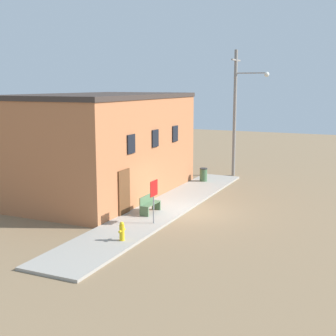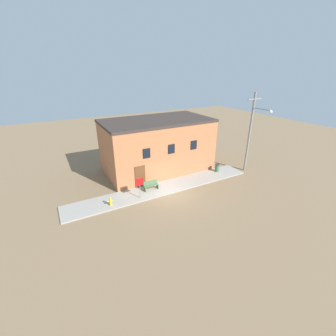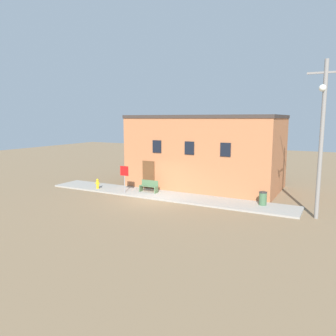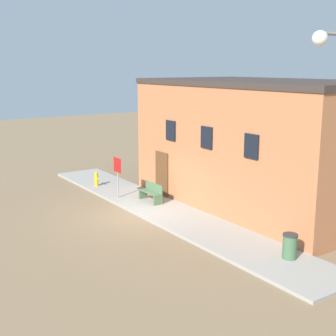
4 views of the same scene
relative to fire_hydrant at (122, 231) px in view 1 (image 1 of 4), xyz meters
The scene contains 8 objects.
ground_plane 5.29m from the fire_hydrant, ahead, with size 80.00×80.00×0.00m, color #846B4C.
sidewalk 5.28m from the fire_hydrant, ahead, with size 18.13×2.48×0.11m.
brick_building 8.65m from the fire_hydrant, 36.37° to the left, with size 11.20×6.30×5.58m.
fire_hydrant is the anchor object (origin of this frame).
stop_sign 2.74m from the fire_hydrant, ahead, with size 0.68×0.06×1.90m.
bench 4.09m from the fire_hydrant, 11.67° to the left, with size 1.35×0.44×0.84m.
trash_bin 12.04m from the fire_hydrant, ahead, with size 0.48×0.48×0.82m.
utility_pole 15.59m from the fire_hydrant, ahead, with size 1.80×2.31×8.30m.
Camera 1 is at (-20.30, -8.18, 6.07)m, focal length 50.00 mm.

